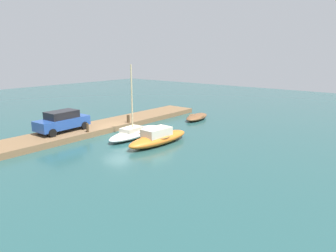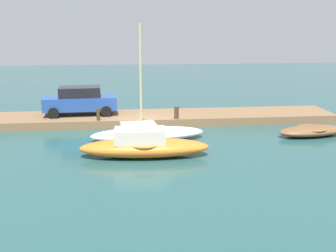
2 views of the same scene
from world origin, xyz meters
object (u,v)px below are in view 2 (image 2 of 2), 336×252
rowboat_brown (312,131)px  mooring_post_mid_west (98,114)px  sailboat_white (147,133)px  motorboat_orange (144,145)px  parked_car (80,100)px  mooring_post_west (176,113)px

rowboat_brown → mooring_post_mid_west: 11.85m
sailboat_white → motorboat_orange: bearing=78.1°
sailboat_white → parked_car: bearing=-56.2°
sailboat_white → mooring_post_west: 3.43m
motorboat_orange → mooring_post_west: size_ratio=8.28×
parked_car → sailboat_white: bearing=126.0°
mooring_post_mid_west → rowboat_brown: bearing=165.7°
mooring_post_mid_west → parked_car: bearing=-57.0°
motorboat_orange → mooring_post_west: (-2.21, -5.64, 0.31)m
sailboat_white → mooring_post_west: (-1.90, -2.82, 0.44)m
rowboat_brown → motorboat_orange: size_ratio=0.69×
parked_car → motorboat_orange: bearing=111.6°
mooring_post_mid_west → motorboat_orange: bearing=112.2°
sailboat_white → mooring_post_mid_west: sailboat_white is taller
motorboat_orange → parked_car: bearing=-62.1°
motorboat_orange → mooring_post_mid_west: bearing=-64.8°
mooring_post_mid_west → sailboat_white: bearing=132.8°
mooring_post_west → parked_car: size_ratio=0.16×
sailboat_white → parked_car: size_ratio=1.36×
sailboat_white → mooring_post_west: sailboat_white is taller
mooring_post_west → mooring_post_mid_west: (4.52, 0.00, 0.00)m
mooring_post_west → rowboat_brown: bearing=157.1°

